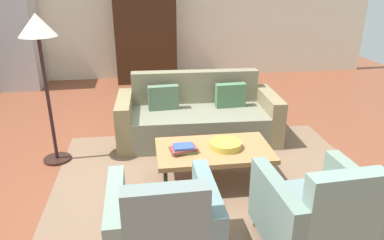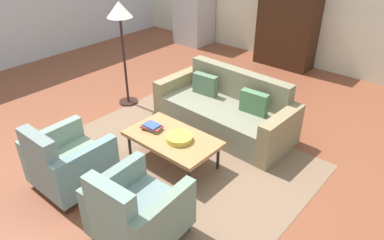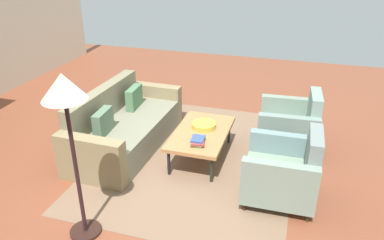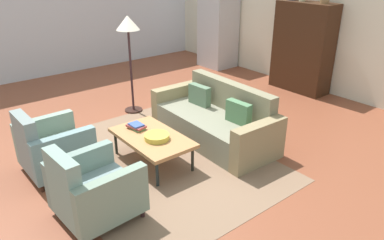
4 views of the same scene
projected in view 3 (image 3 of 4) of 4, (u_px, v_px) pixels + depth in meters
name	position (u px, v px, depth m)	size (l,w,h in m)	color
ground_plane	(165.00, 166.00, 5.00)	(11.09, 11.09, 0.00)	brown
area_rug	(198.00, 156.00, 5.20)	(3.40, 2.60, 0.01)	#7F614B
couch	(122.00, 127.00, 5.38)	(2.13, 0.96, 0.86)	gray
coffee_table	(201.00, 134.00, 5.03)	(1.20, 0.70, 0.40)	black
armchair_left	(286.00, 173.00, 4.22)	(0.81, 0.81, 0.88)	#351C10
armchair_right	(292.00, 127.00, 5.26)	(0.85, 0.85, 0.88)	#301F1A
fruit_bowl	(204.00, 125.00, 5.11)	(0.33, 0.33, 0.07)	gold
book_stack	(198.00, 141.00, 4.71)	(0.30, 0.22, 0.08)	#4F6D42
floor_lamp	(66.00, 103.00, 3.23)	(0.40, 0.40, 1.72)	black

